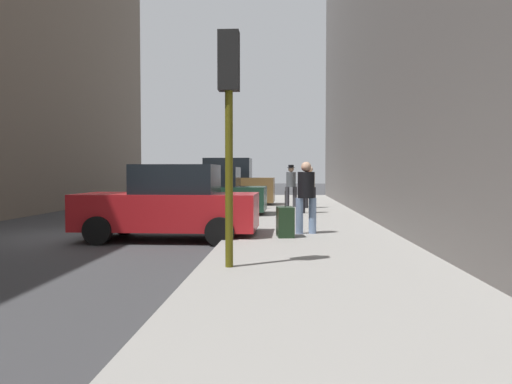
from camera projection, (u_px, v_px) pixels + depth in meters
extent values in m
plane|color=#38383A|center=(72.00, 236.00, 12.55)|extent=(120.00, 120.00, 0.00)
cube|color=gray|center=(311.00, 235.00, 12.21)|extent=(4.00, 40.00, 0.15)
cube|color=#B2191E|center=(168.00, 211.00, 11.83)|extent=(4.23, 1.91, 0.84)
cube|color=black|center=(176.00, 179.00, 11.79)|extent=(1.92, 1.60, 0.70)
cylinder|color=black|center=(125.00, 222.00, 12.86)|extent=(0.64, 0.23, 0.64)
cylinder|color=black|center=(98.00, 231.00, 11.03)|extent=(0.64, 0.23, 0.64)
cylinder|color=black|center=(230.00, 223.00, 12.66)|extent=(0.64, 0.23, 0.64)
cylinder|color=black|center=(220.00, 232.00, 10.83)|extent=(0.64, 0.23, 0.64)
cube|color=#193828|center=(206.00, 198.00, 17.55)|extent=(4.24, 1.94, 0.84)
cube|color=black|center=(212.00, 177.00, 17.50)|extent=(1.93, 1.61, 0.70)
cylinder|color=black|center=(174.00, 207.00, 18.59)|extent=(0.65, 0.24, 0.64)
cylinder|color=black|center=(161.00, 211.00, 16.76)|extent=(0.65, 0.24, 0.64)
cylinder|color=black|center=(247.00, 207.00, 18.37)|extent=(0.65, 0.24, 0.64)
cylinder|color=black|center=(242.00, 211.00, 16.54)|extent=(0.65, 0.24, 0.64)
cube|color=brown|center=(224.00, 190.00, 22.71)|extent=(4.63, 1.92, 1.10)
cube|color=black|center=(228.00, 168.00, 22.66)|extent=(2.10, 1.60, 0.90)
cylinder|color=black|center=(195.00, 199.00, 23.76)|extent=(0.64, 0.23, 0.64)
cylinder|color=black|center=(187.00, 202.00, 21.92)|extent=(0.64, 0.23, 0.64)
cylinder|color=black|center=(258.00, 200.00, 23.54)|extent=(0.64, 0.23, 0.64)
cylinder|color=black|center=(255.00, 202.00, 21.71)|extent=(0.64, 0.23, 0.64)
cylinder|color=red|center=(262.00, 202.00, 20.07)|extent=(0.22, 0.22, 0.55)
sphere|color=red|center=(262.00, 194.00, 20.06)|extent=(0.20, 0.20, 0.20)
cylinder|color=red|center=(258.00, 201.00, 20.08)|extent=(0.10, 0.09, 0.09)
cylinder|color=red|center=(266.00, 201.00, 20.06)|extent=(0.10, 0.09, 0.09)
cylinder|color=#514C0F|center=(229.00, 150.00, 7.62)|extent=(0.12, 0.12, 3.60)
cube|color=black|center=(229.00, 61.00, 7.57)|extent=(0.32, 0.24, 0.90)
sphere|color=red|center=(230.00, 45.00, 7.69)|extent=(0.14, 0.14, 0.14)
sphere|color=yellow|center=(230.00, 63.00, 7.70)|extent=(0.14, 0.14, 0.14)
sphere|color=green|center=(230.00, 81.00, 7.71)|extent=(0.14, 0.14, 0.14)
cylinder|color=#728CB2|center=(313.00, 216.00, 11.88)|extent=(0.21, 0.21, 0.85)
cylinder|color=#728CB2|center=(299.00, 216.00, 11.84)|extent=(0.21, 0.21, 0.85)
cylinder|color=black|center=(306.00, 185.00, 11.83)|extent=(0.46, 0.46, 0.62)
sphere|color=tan|center=(306.00, 167.00, 11.82)|extent=(0.24, 0.24, 0.24)
cylinder|color=#333338|center=(287.00, 197.00, 21.07)|extent=(0.18, 0.18, 0.85)
cylinder|color=#333338|center=(295.00, 197.00, 21.05)|extent=(0.18, 0.18, 0.85)
cylinder|color=#4C5156|center=(291.00, 179.00, 21.03)|extent=(0.40, 0.40, 0.62)
sphere|color=tan|center=(291.00, 169.00, 21.02)|extent=(0.24, 0.24, 0.24)
cylinder|color=black|center=(291.00, 168.00, 21.02)|extent=(0.34, 0.34, 0.02)
cylinder|color=black|center=(291.00, 166.00, 21.01)|extent=(0.23, 0.23, 0.11)
cylinder|color=black|center=(311.00, 201.00, 17.89)|extent=(0.22, 0.22, 0.85)
cylinder|color=black|center=(303.00, 201.00, 17.84)|extent=(0.22, 0.22, 0.85)
cylinder|color=#A51E23|center=(307.00, 181.00, 17.84)|extent=(0.48, 0.48, 0.62)
sphere|color=beige|center=(307.00, 169.00, 17.82)|extent=(0.24, 0.24, 0.24)
cylinder|color=black|center=(314.00, 198.00, 20.47)|extent=(0.21, 0.21, 0.85)
cylinder|color=black|center=(306.00, 198.00, 20.42)|extent=(0.21, 0.21, 0.85)
cylinder|color=tan|center=(310.00, 180.00, 20.42)|extent=(0.48, 0.48, 0.62)
sphere|color=beige|center=(310.00, 169.00, 20.40)|extent=(0.24, 0.24, 0.24)
cube|color=black|center=(285.00, 222.00, 11.26)|extent=(0.42, 0.60, 0.68)
cylinder|color=#333333|center=(285.00, 199.00, 11.24)|extent=(0.02, 0.02, 0.36)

